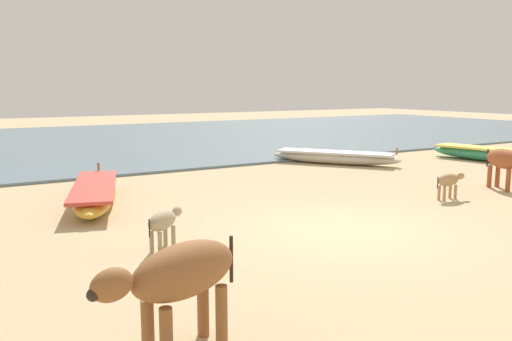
# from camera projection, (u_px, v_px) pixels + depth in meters

# --- Properties ---
(ground) EXTENTS (80.00, 80.00, 0.00)m
(ground) POSITION_uv_depth(u_px,v_px,m) (344.00, 231.00, 9.43)
(ground) COLOR tan
(sea_water) EXTENTS (60.00, 20.00, 0.08)m
(sea_water) POSITION_uv_depth(u_px,v_px,m) (92.00, 142.00, 24.37)
(sea_water) COLOR slate
(sea_water) RESTS_ON ground
(fishing_boat_0) EXTENTS (2.12, 4.37, 0.63)m
(fishing_boat_0) POSITION_uv_depth(u_px,v_px,m) (95.00, 193.00, 11.56)
(fishing_boat_0) COLOR gold
(fishing_boat_0) RESTS_ON ground
(fishing_boat_2) EXTENTS (1.61, 4.16, 0.66)m
(fishing_boat_2) POSITION_uv_depth(u_px,v_px,m) (488.00, 154.00, 18.20)
(fishing_boat_2) COLOR #338C66
(fishing_boat_2) RESTS_ON ground
(fishing_boat_4) EXTENTS (3.20, 4.01, 0.61)m
(fishing_boat_4) POSITION_uv_depth(u_px,v_px,m) (335.00, 157.00, 17.57)
(fishing_boat_4) COLOR beige
(fishing_boat_4) RESTS_ON ground
(cow_adult_brown) EXTENTS (1.64, 0.85, 1.09)m
(cow_adult_brown) POSITION_uv_depth(u_px,v_px,m) (180.00, 276.00, 4.94)
(cow_adult_brown) COLOR brown
(cow_adult_brown) RESTS_ON ground
(calf_near_tan) EXTENTS (0.92, 0.28, 0.60)m
(calf_near_tan) POSITION_uv_depth(u_px,v_px,m) (449.00, 181.00, 11.99)
(calf_near_tan) COLOR tan
(calf_near_tan) RESTS_ON ground
(calf_far_dun) EXTENTS (0.85, 0.71, 0.62)m
(calf_far_dun) POSITION_uv_depth(u_px,v_px,m) (163.00, 222.00, 8.29)
(calf_far_dun) COLOR tan
(calf_far_dun) RESTS_ON ground
(cow_second_adult_rust) EXTENTS (0.72, 1.54, 1.01)m
(cow_second_adult_rust) POSITION_uv_depth(u_px,v_px,m) (506.00, 161.00, 13.06)
(cow_second_adult_rust) COLOR #9E4C28
(cow_second_adult_rust) RESTS_ON ground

